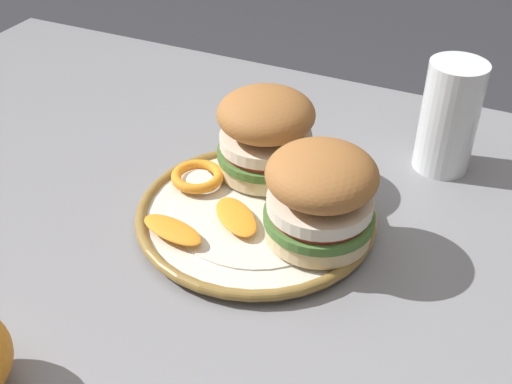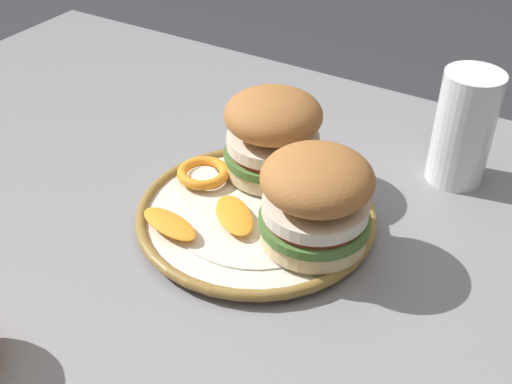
{
  "view_description": "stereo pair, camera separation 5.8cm",
  "coord_description": "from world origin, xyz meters",
  "views": [
    {
      "loc": [
        0.23,
        -0.44,
        1.17
      ],
      "look_at": [
        0.01,
        0.05,
        0.78
      ],
      "focal_mm": 44.29,
      "sensor_mm": 36.0,
      "label": 1
    },
    {
      "loc": [
        0.28,
        -0.41,
        1.17
      ],
      "look_at": [
        0.01,
        0.05,
        0.78
      ],
      "focal_mm": 44.29,
      "sensor_mm": 36.0,
      "label": 2
    }
  ],
  "objects": [
    {
      "name": "sandwich_half_left",
      "position": [
        -0.02,
        0.12,
        0.81
      ],
      "size": [
        0.16,
        0.16,
        0.1
      ],
      "color": "beige",
      "rests_on": "dinner_plate"
    },
    {
      "name": "drinking_glass",
      "position": [
        0.16,
        0.24,
        0.8
      ],
      "size": [
        0.07,
        0.07,
        0.14
      ],
      "color": "white",
      "rests_on": "dining_table"
    },
    {
      "name": "dinner_plate",
      "position": [
        0.01,
        0.05,
        0.75
      ],
      "size": [
        0.26,
        0.26,
        0.02
      ],
      "color": "silver",
      "rests_on": "dining_table"
    },
    {
      "name": "dining_table",
      "position": [
        0.0,
        0.0,
        0.63
      ],
      "size": [
        1.26,
        0.83,
        0.74
      ],
      "color": "gray",
      "rests_on": "ground"
    },
    {
      "name": "orange_peel_strip_short",
      "position": [
        -0.01,
        0.02,
        0.76
      ],
      "size": [
        0.08,
        0.07,
        0.01
      ],
      "color": "orange",
      "rests_on": "dinner_plate"
    },
    {
      "name": "sandwich_half_right",
      "position": [
        0.08,
        0.04,
        0.81
      ],
      "size": [
        0.15,
        0.15,
        0.1
      ],
      "color": "beige",
      "rests_on": "dinner_plate"
    },
    {
      "name": "orange_peel_curled",
      "position": [
        -0.08,
        0.07,
        0.76
      ],
      "size": [
        0.07,
        0.07,
        0.01
      ],
      "color": "orange",
      "rests_on": "dinner_plate"
    },
    {
      "name": "orange_peel_strip_long",
      "position": [
        -0.06,
        -0.03,
        0.76
      ],
      "size": [
        0.08,
        0.05,
        0.01
      ],
      "color": "orange",
      "rests_on": "dinner_plate"
    }
  ]
}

